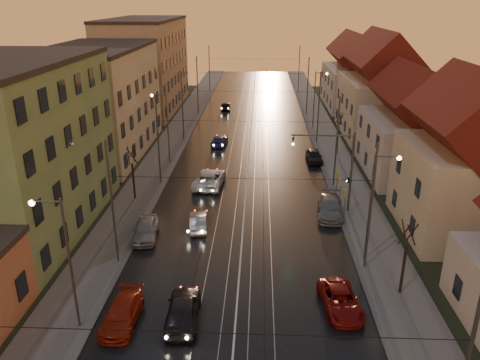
# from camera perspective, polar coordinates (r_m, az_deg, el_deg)

# --- Properties ---
(ground) EXTENTS (160.00, 160.00, 0.00)m
(ground) POSITION_cam_1_polar(r_m,az_deg,el_deg) (25.99, -0.90, -20.80)
(ground) COLOR black
(ground) RESTS_ON ground
(road) EXTENTS (16.00, 120.00, 0.04)m
(road) POSITION_cam_1_polar(r_m,az_deg,el_deg) (61.74, 1.23, 4.99)
(road) COLOR black
(road) RESTS_ON ground
(sidewalk_left) EXTENTS (4.00, 120.00, 0.15)m
(sidewalk_left) POSITION_cam_1_polar(r_m,az_deg,el_deg) (62.72, -7.97, 5.10)
(sidewalk_left) COLOR #4C4C4C
(sidewalk_left) RESTS_ON ground
(sidewalk_right) EXTENTS (4.00, 120.00, 0.15)m
(sidewalk_right) POSITION_cam_1_polar(r_m,az_deg,el_deg) (62.34, 10.50, 4.85)
(sidewalk_right) COLOR #4C4C4C
(sidewalk_right) RESTS_ON ground
(tram_rail_0) EXTENTS (0.06, 120.00, 0.03)m
(tram_rail_0) POSITION_cam_1_polar(r_m,az_deg,el_deg) (61.81, -0.81, 5.05)
(tram_rail_0) COLOR gray
(tram_rail_0) RESTS_ON road
(tram_rail_1) EXTENTS (0.06, 120.00, 0.03)m
(tram_rail_1) POSITION_cam_1_polar(r_m,az_deg,el_deg) (61.75, 0.52, 5.03)
(tram_rail_1) COLOR gray
(tram_rail_1) RESTS_ON road
(tram_rail_2) EXTENTS (0.06, 120.00, 0.03)m
(tram_rail_2) POSITION_cam_1_polar(r_m,az_deg,el_deg) (61.72, 1.95, 5.01)
(tram_rail_2) COLOR gray
(tram_rail_2) RESTS_ON road
(tram_rail_3) EXTENTS (0.06, 120.00, 0.03)m
(tram_rail_3) POSITION_cam_1_polar(r_m,az_deg,el_deg) (61.73, 3.28, 4.99)
(tram_rail_3) COLOR gray
(tram_rail_3) RESTS_ON road
(apartment_left_1) EXTENTS (10.00, 18.00, 13.00)m
(apartment_left_1) POSITION_cam_1_polar(r_m,az_deg,el_deg) (39.66, -25.85, 3.18)
(apartment_left_1) COLOR #5D8655
(apartment_left_1) RESTS_ON ground
(apartment_left_2) EXTENTS (10.00, 20.00, 12.00)m
(apartment_left_2) POSITION_cam_1_polar(r_m,az_deg,el_deg) (57.56, -16.78, 9.02)
(apartment_left_2) COLOR beige
(apartment_left_2) RESTS_ON ground
(apartment_left_3) EXTENTS (10.00, 24.00, 14.00)m
(apartment_left_3) POSITION_cam_1_polar(r_m,az_deg,el_deg) (80.13, -11.39, 13.50)
(apartment_left_3) COLOR #9B7F64
(apartment_left_3) RESTS_ON ground
(house_right_1) EXTENTS (8.67, 10.20, 10.80)m
(house_right_1) POSITION_cam_1_polar(r_m,az_deg,el_deg) (39.55, 25.86, 1.52)
(house_right_1) COLOR #C5B698
(house_right_1) RESTS_ON ground
(house_right_2) EXTENTS (9.18, 12.24, 9.20)m
(house_right_2) POSITION_cam_1_polar(r_m,az_deg,el_deg) (51.41, 20.36, 5.62)
(house_right_2) COLOR #BAB6AC
(house_right_2) RESTS_ON ground
(house_right_3) EXTENTS (9.18, 14.28, 11.50)m
(house_right_3) POSITION_cam_1_polar(r_m,az_deg,el_deg) (65.24, 16.69, 10.23)
(house_right_3) COLOR #C5B698
(house_right_3) RESTS_ON ground
(house_right_4) EXTENTS (9.18, 16.32, 10.00)m
(house_right_4) POSITION_cam_1_polar(r_m,az_deg,el_deg) (82.69, 13.74, 12.18)
(house_right_4) COLOR #BAB6AC
(house_right_4) RESTS_ON ground
(catenary_pole_l_1) EXTENTS (0.16, 0.16, 9.00)m
(catenary_pole_l_1) POSITION_cam_1_polar(r_m,az_deg,el_deg) (32.56, -15.31, -2.86)
(catenary_pole_l_1) COLOR #595B60
(catenary_pole_l_1) RESTS_ON ground
(catenary_pole_r_1) EXTENTS (0.16, 0.16, 9.00)m
(catenary_pole_r_1) POSITION_cam_1_polar(r_m,az_deg,el_deg) (31.92, 15.65, -3.39)
(catenary_pole_r_1) COLOR #595B60
(catenary_pole_r_1) RESTS_ON ground
(catenary_pole_l_2) EXTENTS (0.16, 0.16, 9.00)m
(catenary_pole_l_2) POSITION_cam_1_polar(r_m,az_deg,el_deg) (46.17, -9.95, 4.78)
(catenary_pole_l_2) COLOR #595B60
(catenary_pole_l_2) RESTS_ON ground
(catenary_pole_r_2) EXTENTS (0.16, 0.16, 9.00)m
(catenary_pole_r_2) POSITION_cam_1_polar(r_m,az_deg,el_deg) (45.72, 11.69, 4.49)
(catenary_pole_r_2) COLOR #595B60
(catenary_pole_r_2) RESTS_ON ground
(catenary_pole_l_3) EXTENTS (0.16, 0.16, 9.00)m
(catenary_pole_l_3) POSITION_cam_1_polar(r_m,az_deg,el_deg) (60.44, -7.03, 8.86)
(catenary_pole_l_3) COLOR #595B60
(catenary_pole_l_3) RESTS_ON ground
(catenary_pole_r_3) EXTENTS (0.16, 0.16, 9.00)m
(catenary_pole_r_3) POSITION_cam_1_polar(r_m,az_deg,el_deg) (60.10, 9.57, 8.66)
(catenary_pole_r_3) COLOR #595B60
(catenary_pole_r_3) RESTS_ON ground
(catenary_pole_l_4) EXTENTS (0.16, 0.16, 9.00)m
(catenary_pole_l_4) POSITION_cam_1_polar(r_m,az_deg,el_deg) (75.00, -5.21, 11.37)
(catenary_pole_l_4) COLOR #595B60
(catenary_pole_l_4) RESTS_ON ground
(catenary_pole_r_4) EXTENTS (0.16, 0.16, 9.00)m
(catenary_pole_r_4) POSITION_cam_1_polar(r_m,az_deg,el_deg) (74.72, 8.25, 11.20)
(catenary_pole_r_4) COLOR #595B60
(catenary_pole_r_4) RESTS_ON ground
(catenary_pole_l_5) EXTENTS (0.16, 0.16, 9.00)m
(catenary_pole_l_5) POSITION_cam_1_polar(r_m,az_deg,el_deg) (92.65, -3.75, 13.32)
(catenary_pole_l_5) COLOR #595B60
(catenary_pole_l_5) RESTS_ON ground
(catenary_pole_r_5) EXTENTS (0.16, 0.16, 9.00)m
(catenary_pole_r_5) POSITION_cam_1_polar(r_m,az_deg,el_deg) (92.43, 7.20, 13.18)
(catenary_pole_r_5) COLOR #595B60
(catenary_pole_r_5) RESTS_ON ground
(street_lamp_0) EXTENTS (1.75, 0.32, 8.00)m
(street_lamp_0) POSITION_cam_1_polar(r_m,az_deg,el_deg) (26.73, -20.79, -8.19)
(street_lamp_0) COLOR #595B60
(street_lamp_0) RESTS_ON ground
(street_lamp_1) EXTENTS (1.75, 0.32, 8.00)m
(street_lamp_1) POSITION_cam_1_polar(r_m,az_deg,el_deg) (32.77, 16.21, -2.05)
(street_lamp_1) COLOR #595B60
(street_lamp_1) RESTS_ON ground
(street_lamp_2) EXTENTS (1.75, 0.32, 8.00)m
(street_lamp_2) POSITION_cam_1_polar(r_m,az_deg,el_deg) (51.83, -9.17, 7.09)
(street_lamp_2) COLOR #595B60
(street_lamp_2) RESTS_ON ground
(street_lamp_3) EXTENTS (1.75, 0.32, 8.00)m
(street_lamp_3) POSITION_cam_1_polar(r_m,az_deg,el_deg) (66.89, 9.34, 10.29)
(street_lamp_3) COLOR #595B60
(street_lamp_3) RESTS_ON ground
(traffic_light_mast) EXTENTS (5.30, 0.32, 7.20)m
(traffic_light_mast) POSITION_cam_1_polar(r_m,az_deg,el_deg) (39.95, 12.11, 2.14)
(traffic_light_mast) COLOR #595B60
(traffic_light_mast) RESTS_ON ground
(bare_tree_0) EXTENTS (1.09, 1.09, 5.11)m
(bare_tree_0) POSITION_cam_1_polar(r_m,az_deg,el_deg) (43.50, -12.91, 0.71)
(bare_tree_0) COLOR black
(bare_tree_0) RESTS_ON ground
(bare_tree_1) EXTENTS (1.09, 1.09, 5.11)m
(bare_tree_1) POSITION_cam_1_polar(r_m,az_deg,el_deg) (30.68, 19.42, -9.16)
(bare_tree_1) COLOR black
(bare_tree_1) RESTS_ON ground
(bare_tree_2) EXTENTS (1.09, 1.09, 5.11)m
(bare_tree_2) POSITION_cam_1_polar(r_m,az_deg,el_deg) (56.04, 11.86, 5.45)
(bare_tree_2) COLOR black
(bare_tree_2) RESTS_ON ground
(driving_car_0) EXTENTS (2.08, 4.71, 1.58)m
(driving_car_0) POSITION_cam_1_polar(r_m,az_deg,el_deg) (27.95, -6.96, -15.39)
(driving_car_0) COLOR black
(driving_car_0) RESTS_ON ground
(driving_car_1) EXTENTS (1.78, 3.86, 1.23)m
(driving_car_1) POSITION_cam_1_polar(r_m,az_deg,el_deg) (37.89, -5.13, -5.08)
(driving_car_1) COLOR #A2A1A6
(driving_car_1) RESTS_ON ground
(driving_car_2) EXTENTS (3.14, 5.87, 1.57)m
(driving_car_2) POSITION_cam_1_polar(r_m,az_deg,el_deg) (46.17, -3.73, 0.19)
(driving_car_2) COLOR silver
(driving_car_2) RESTS_ON ground
(driving_car_3) EXTENTS (2.12, 4.39, 1.23)m
(driving_car_3) POSITION_cam_1_polar(r_m,az_deg,el_deg) (59.03, -2.52, 4.81)
(driving_car_3) COLOR navy
(driving_car_3) RESTS_ON ground
(driving_car_4) EXTENTS (1.76, 3.89, 1.30)m
(driving_car_4) POSITION_cam_1_polar(r_m,az_deg,el_deg) (78.31, -1.76, 9.00)
(driving_car_4) COLOR black
(driving_car_4) RESTS_ON ground
(parked_left_2) EXTENTS (1.88, 4.43, 1.27)m
(parked_left_2) POSITION_cam_1_polar(r_m,az_deg,el_deg) (28.53, -14.19, -15.48)
(parked_left_2) COLOR #9E220F
(parked_left_2) RESTS_ON ground
(parked_left_3) EXTENTS (2.18, 4.48, 1.47)m
(parked_left_3) POSITION_cam_1_polar(r_m,az_deg,el_deg) (37.06, -11.45, -5.88)
(parked_left_3) COLOR #A7A7AC
(parked_left_3) RESTS_ON ground
(parked_right_0) EXTENTS (2.55, 4.68, 1.24)m
(parked_right_0) POSITION_cam_1_polar(r_m,az_deg,el_deg) (29.34, 12.17, -14.17)
(parked_right_0) COLOR maroon
(parked_right_0) RESTS_ON ground
(parked_right_1) EXTENTS (2.56, 5.26, 1.47)m
(parked_right_1) POSITION_cam_1_polar(r_m,az_deg,el_deg) (40.64, 10.94, -3.31)
(parked_right_1) COLOR gray
(parked_right_1) RESTS_ON ground
(parked_right_2) EXTENTS (1.78, 4.11, 1.38)m
(parked_right_2) POSITION_cam_1_polar(r_m,az_deg,el_deg) (53.58, 9.02, 2.89)
(parked_right_2) COLOR black
(parked_right_2) RESTS_ON ground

